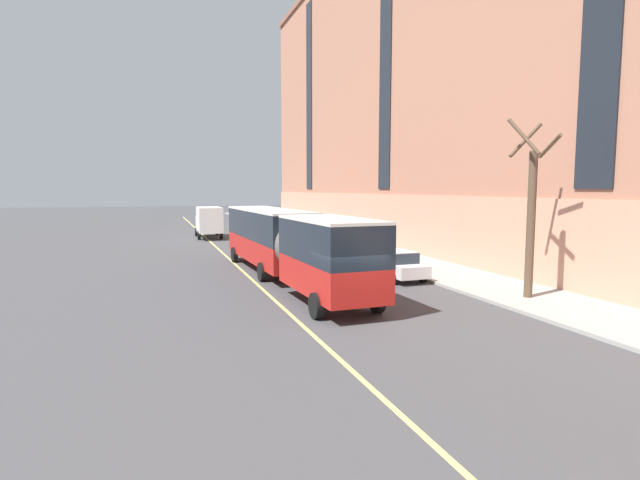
% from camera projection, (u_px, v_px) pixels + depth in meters
% --- Properties ---
extents(ground_plane, '(260.00, 260.00, 0.00)m').
position_uv_depth(ground_plane, '(350.00, 320.00, 18.51)').
color(ground_plane, '#424244').
extents(sidewalk, '(4.66, 160.00, 0.15)m').
position_uv_depth(sidewalk, '(499.00, 288.00, 24.18)').
color(sidewalk, '#9E9B93').
rests_on(sidewalk, ground).
extents(city_bus, '(3.53, 18.90, 3.67)m').
position_uv_depth(city_bus, '(286.00, 241.00, 26.36)').
color(city_bus, red).
rests_on(city_bus, ground).
extents(parked_car_navy_2, '(2.04, 4.79, 1.56)m').
position_uv_depth(parked_car_navy_2, '(348.00, 250.00, 33.43)').
color(parked_car_navy_2, navy).
rests_on(parked_car_navy_2, ground).
extents(parked_car_red_3, '(1.92, 4.78, 1.56)m').
position_uv_depth(parked_car_red_3, '(289.00, 231.00, 48.14)').
color(parked_car_red_3, '#B21E19').
rests_on(parked_car_red_3, ground).
extents(parked_car_white_4, '(2.05, 4.42, 1.56)m').
position_uv_depth(parked_car_white_4, '(396.00, 265.00, 26.86)').
color(parked_car_white_4, silver).
rests_on(parked_car_white_4, ground).
extents(parked_car_red_5, '(1.95, 4.36, 1.56)m').
position_uv_depth(parked_car_red_5, '(315.00, 240.00, 40.20)').
color(parked_car_red_5, '#B21E19').
rests_on(parked_car_red_5, ground).
extents(box_truck, '(2.44, 6.72, 3.09)m').
position_uv_depth(box_truck, '(209.00, 221.00, 49.07)').
color(box_truck, silver).
rests_on(box_truck, ground).
extents(street_tree_mid_block, '(1.93, 1.87, 7.70)m').
position_uv_depth(street_tree_mid_block, '(531.00, 212.00, 21.44)').
color(street_tree_mid_block, brown).
rests_on(street_tree_mid_block, sidewalk).
extents(lane_centerline, '(0.16, 140.00, 0.01)m').
position_uv_depth(lane_centerline, '(281.00, 306.00, 20.74)').
color(lane_centerline, '#E0D66B').
rests_on(lane_centerline, ground).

